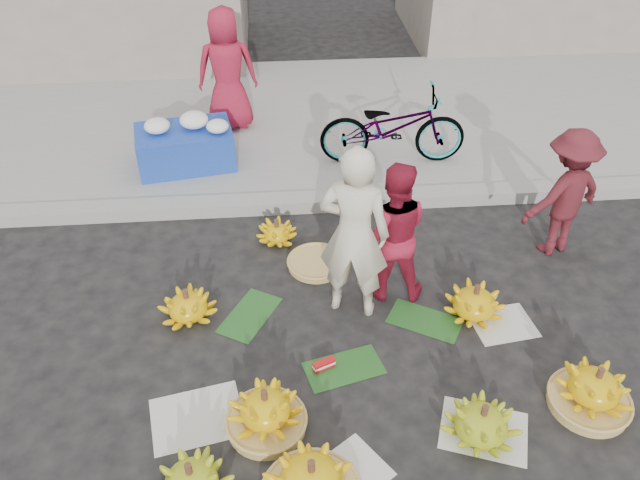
{
  "coord_description": "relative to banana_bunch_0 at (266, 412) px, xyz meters",
  "views": [
    {
      "loc": [
        -0.58,
        -3.67,
        4.08
      ],
      "look_at": [
        -0.23,
        0.68,
        0.7
      ],
      "focal_mm": 35.0,
      "sensor_mm": 36.0,
      "label": 1
    }
  ],
  "objects": [
    {
      "name": "ground",
      "position": [
        0.76,
        0.73,
        -0.18
      ],
      "size": [
        80.0,
        80.0,
        0.0
      ],
      "primitive_type": "plane",
      "color": "black",
      "rests_on": "ground"
    },
    {
      "name": "curb",
      "position": [
        0.76,
        2.93,
        -0.1
      ],
      "size": [
        40.0,
        0.25,
        0.15
      ],
      "primitive_type": "cube",
      "color": "gray",
      "rests_on": "ground"
    },
    {
      "name": "sidewalk",
      "position": [
        0.76,
        5.03,
        -0.12
      ],
      "size": [
        40.0,
        4.0,
        0.12
      ],
      "primitive_type": "cube",
      "color": "gray",
      "rests_on": "ground"
    },
    {
      "name": "newspaper_scatter",
      "position": [
        0.76,
        -0.07,
        -0.18
      ],
      "size": [
        3.2,
        1.8,
        0.0
      ],
      "primitive_type": null,
      "color": "silver",
      "rests_on": "ground"
    },
    {
      "name": "banana_leaves",
      "position": [
        0.66,
        0.93,
        -0.18
      ],
      "size": [
        2.0,
        1.0,
        0.0
      ],
      "primitive_type": null,
      "color": "#194A18",
      "rests_on": "ground"
    },
    {
      "name": "banana_bunch_0",
      "position": [
        0.0,
        0.0,
        0.0
      ],
      "size": [
        0.61,
        0.61,
        0.43
      ],
      "rotation": [
        0.0,
        0.0,
        0.03
      ],
      "color": "#B28D4A",
      "rests_on": "ground"
    },
    {
      "name": "banana_bunch_3",
      "position": [
        1.6,
        -0.21,
        -0.03
      ],
      "size": [
        0.7,
        0.7,
        0.35
      ],
      "rotation": [
        0.0,
        0.0,
        0.3
      ],
      "color": "#829B16",
      "rests_on": "ground"
    },
    {
      "name": "banana_bunch_4",
      "position": [
        2.54,
        -0.01,
        0.01
      ],
      "size": [
        0.64,
        0.64,
        0.44
      ],
      "rotation": [
        0.0,
        0.0,
        -0.19
      ],
      "color": "#B28D4A",
      "rests_on": "ground"
    },
    {
      "name": "banana_bunch_5",
      "position": [
        1.92,
        1.08,
        -0.03
      ],
      "size": [
        0.66,
        0.66,
        0.35
      ],
      "rotation": [
        0.0,
        0.0,
        -0.24
      ],
      "color": "yellow",
      "rests_on": "ground"
    },
    {
      "name": "banana_bunch_6",
      "position": [
        -0.7,
        1.26,
        -0.04
      ],
      "size": [
        0.63,
        0.63,
        0.32
      ],
      "rotation": [
        0.0,
        0.0,
        0.31
      ],
      "color": "yellow",
      "rests_on": "ground"
    },
    {
      "name": "banana_bunch_7",
      "position": [
        0.14,
        2.34,
        -0.07
      ],
      "size": [
        0.5,
        0.5,
        0.27
      ],
      "rotation": [
        0.0,
        0.0,
        0.33
      ],
      "color": "yellow",
      "rests_on": "ground"
    },
    {
      "name": "basket_spare",
      "position": [
        0.52,
        1.89,
        -0.15
      ],
      "size": [
        0.69,
        0.69,
        0.07
      ],
      "primitive_type": "cylinder",
      "rotation": [
        0.0,
        0.0,
        -0.25
      ],
      "color": "#B28D4A",
      "rests_on": "ground"
    },
    {
      "name": "incense_stack",
      "position": [
        0.49,
        0.54,
        -0.13
      ],
      "size": [
        0.2,
        0.13,
        0.08
      ],
      "primitive_type": "cube",
      "rotation": [
        0.0,
        0.0,
        0.41
      ],
      "color": "red",
      "rests_on": "ground"
    },
    {
      "name": "vendor_cream",
      "position": [
        0.81,
        1.27,
        0.67
      ],
      "size": [
        0.72,
        0.57,
        1.7
      ],
      "primitive_type": "imported",
      "rotation": [
        0.0,
        0.0,
        2.84
      ],
      "color": "beige",
      "rests_on": "ground"
    },
    {
      "name": "vendor_red",
      "position": [
        1.18,
        1.47,
        0.52
      ],
      "size": [
        0.74,
        0.61,
        1.4
      ],
      "primitive_type": "imported",
      "rotation": [
        0.0,
        0.0,
        3.02
      ],
      "color": "#AD1A32",
      "rests_on": "ground"
    },
    {
      "name": "man_striped",
      "position": [
        2.99,
        1.98,
        0.51
      ],
      "size": [
        1.01,
        0.78,
        1.37
      ],
      "primitive_type": "imported",
      "rotation": [
        0.0,
        0.0,
        3.49
      ],
      "color": "maroon",
      "rests_on": "ground"
    },
    {
      "name": "flower_table",
      "position": [
        -0.91,
        3.81,
        0.21
      ],
      "size": [
        1.23,
        0.89,
        0.66
      ],
      "rotation": [
        0.0,
        0.0,
        0.18
      ],
      "color": "#1839A0",
      "rests_on": "sidewalk"
    },
    {
      "name": "grey_bucket",
      "position": [
        -1.27,
        3.96,
        0.13
      ],
      "size": [
        0.33,
        0.33,
        0.37
      ],
      "primitive_type": "cylinder",
      "color": "slate",
      "rests_on": "sidewalk"
    },
    {
      "name": "flower_vendor",
      "position": [
        -0.4,
        4.79,
        0.73
      ],
      "size": [
        0.81,
        0.56,
        1.58
      ],
      "primitive_type": "imported",
      "rotation": [
        0.0,
        0.0,
        3.21
      ],
      "color": "#AD1A32",
      "rests_on": "sidewalk"
    },
    {
      "name": "bicycle",
      "position": [
        1.59,
        3.71,
        0.4
      ],
      "size": [
        0.69,
        1.78,
        0.92
      ],
      "primitive_type": "imported",
      "rotation": [
        0.0,
        0.0,
        1.52
      ],
      "color": "gray",
      "rests_on": "sidewalk"
    }
  ]
}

